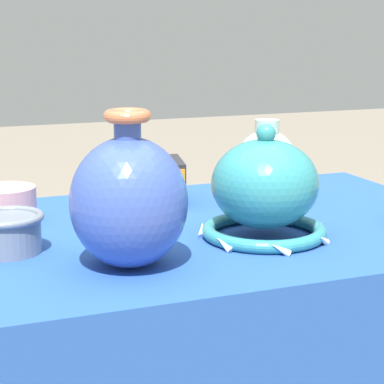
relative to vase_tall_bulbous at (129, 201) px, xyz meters
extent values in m
cylinder|color=brown|center=(0.62, 0.43, -0.49)|extent=(0.04, 0.04, 0.70)
cube|color=brown|center=(0.16, 0.17, -0.12)|extent=(1.03, 0.63, 0.03)
cube|color=#234C9E|center=(0.16, 0.17, -0.10)|extent=(1.05, 0.65, 0.01)
cube|color=#234C9E|center=(0.16, -0.16, -0.23)|extent=(1.05, 0.01, 0.27)
ellipsoid|color=#3851A8|center=(0.00, 0.00, 0.00)|extent=(0.17, 0.17, 0.19)
cylinder|color=#3851A8|center=(0.00, 0.00, 0.10)|extent=(0.04, 0.04, 0.04)
torus|color=#BC6642|center=(0.00, 0.00, 0.12)|extent=(0.07, 0.07, 0.02)
torus|color=teal|center=(0.25, 0.06, -0.09)|extent=(0.21, 0.21, 0.02)
ellipsoid|color=teal|center=(0.25, 0.06, -0.01)|extent=(0.18, 0.18, 0.15)
sphere|color=teal|center=(0.25, 0.06, 0.08)|extent=(0.03, 0.03, 0.03)
cone|color=white|center=(0.35, 0.06, -0.09)|extent=(0.01, 0.03, 0.03)
cone|color=white|center=(0.31, 0.14, -0.09)|extent=(0.03, 0.03, 0.03)
cone|color=white|center=(0.23, 0.16, -0.09)|extent=(0.04, 0.02, 0.03)
cone|color=white|center=(0.16, 0.11, -0.09)|extent=(0.03, 0.04, 0.03)
cone|color=white|center=(0.16, 0.02, -0.09)|extent=(0.03, 0.04, 0.03)
cone|color=white|center=(0.23, -0.04, -0.09)|extent=(0.04, 0.02, 0.03)
cone|color=white|center=(0.31, -0.02, -0.09)|extent=(0.03, 0.03, 0.03)
cube|color=#232328|center=(0.16, 0.36, -0.05)|extent=(0.14, 0.15, 0.09)
cube|color=orange|center=(0.15, 0.30, -0.05)|extent=(0.10, 0.03, 0.07)
ellipsoid|color=#A8CCB7|center=(0.37, 0.30, -0.03)|extent=(0.13, 0.13, 0.14)
cylinder|color=#A8CCB7|center=(0.37, 0.30, 0.05)|extent=(0.05, 0.05, 0.02)
cylinder|color=#D19399|center=(-0.14, 0.31, -0.07)|extent=(0.11, 0.11, 0.07)
cylinder|color=slate|center=(-0.16, 0.13, -0.07)|extent=(0.10, 0.10, 0.06)
torus|color=slate|center=(-0.16, 0.13, -0.04)|extent=(0.11, 0.11, 0.01)
camera|label=1|loc=(-0.30, -1.01, 0.25)|focal=70.00mm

